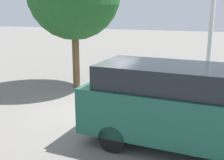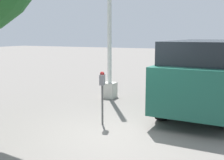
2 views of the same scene
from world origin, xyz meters
TOP-DOWN VIEW (x-y plane):
  - ground_plane at (0.00, 0.00)m, footprint 80.00×80.00m
  - parking_meter_near at (0.57, 0.66)m, footprint 0.22×0.16m
  - lamp_post at (3.43, 1.86)m, footprint 0.44×0.44m
  - parked_van at (3.11, -1.52)m, footprint 5.16×2.14m

SIDE VIEW (x-z plane):
  - ground_plane at x=0.00m, z-range 0.00..0.00m
  - parking_meter_near at x=0.57m, z-range 0.32..1.68m
  - parked_van at x=3.11m, z-range 0.09..2.20m
  - lamp_post at x=3.43m, z-range -1.05..4.23m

